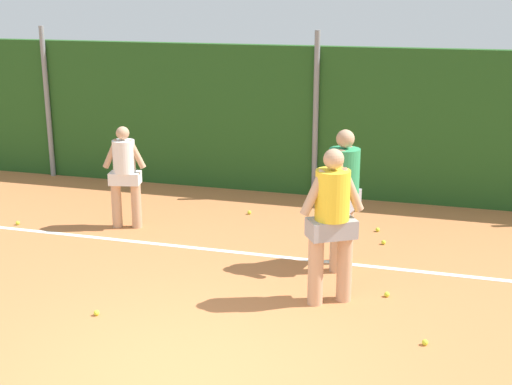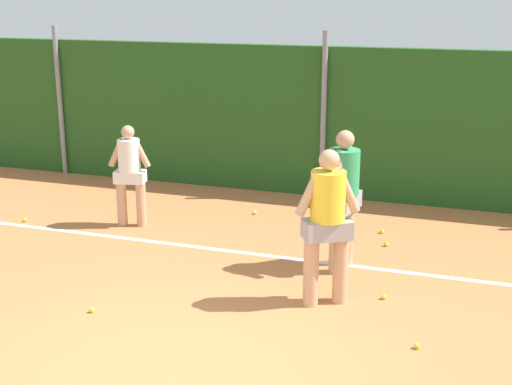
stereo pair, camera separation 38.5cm
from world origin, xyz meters
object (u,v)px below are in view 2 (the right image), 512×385
object	(u,v)px
tennis_ball_2	(384,297)
tennis_ball_3	(92,310)
player_midcourt	(343,192)
tennis_ball_5	(386,244)
tennis_ball_6	(255,212)
tennis_ball_1	(25,220)
player_foreground_near	(327,219)
player_backcourt_far	(130,170)
tennis_ball_7	(382,231)
tennis_ball_0	(417,346)

from	to	relation	value
tennis_ball_2	tennis_ball_3	bearing A→B (deg)	-155.52
player_midcourt	tennis_ball_2	distance (m)	1.51
tennis_ball_5	tennis_ball_6	xyz separation A→B (m)	(-2.34, 0.84, 0.00)
tennis_ball_1	player_midcourt	bearing A→B (deg)	-3.20
player_foreground_near	tennis_ball_2	world-z (taller)	player_foreground_near
tennis_ball_2	tennis_ball_5	bearing A→B (deg)	97.38
player_foreground_near	tennis_ball_1	world-z (taller)	player_foreground_near
player_backcourt_far	tennis_ball_5	size ratio (longest dim) A/B	24.78
tennis_ball_5	tennis_ball_2	bearing A→B (deg)	-82.62
tennis_ball_1	tennis_ball_7	size ratio (longest dim) A/B	1.00
player_backcourt_far	tennis_ball_1	world-z (taller)	player_backcourt_far
tennis_ball_0	tennis_ball_7	distance (m)	3.66
tennis_ball_3	tennis_ball_6	world-z (taller)	same
player_backcourt_far	tennis_ball_6	world-z (taller)	player_backcourt_far
tennis_ball_7	tennis_ball_0	bearing A→B (deg)	-75.55
player_foreground_near	tennis_ball_1	size ratio (longest dim) A/B	28.97
tennis_ball_3	tennis_ball_2	bearing A→B (deg)	24.48
player_midcourt	tennis_ball_1	size ratio (longest dim) A/B	28.98
tennis_ball_5	tennis_ball_7	distance (m)	0.57
tennis_ball_0	tennis_ball_2	xyz separation A→B (m)	(-0.52, 1.13, 0.00)
tennis_ball_2	tennis_ball_0	bearing A→B (deg)	-65.21
tennis_ball_5	tennis_ball_6	world-z (taller)	same
tennis_ball_3	tennis_ball_5	xyz separation A→B (m)	(2.97, 3.32, 0.00)
player_foreground_near	tennis_ball_3	size ratio (longest dim) A/B	28.97
tennis_ball_5	tennis_ball_1	bearing A→B (deg)	-172.80
player_foreground_near	tennis_ball_6	world-z (taller)	player_foreground_near
tennis_ball_1	tennis_ball_3	xyz separation A→B (m)	(2.82, -2.59, 0.00)
player_foreground_near	tennis_ball_3	world-z (taller)	player_foreground_near
tennis_ball_0	tennis_ball_6	size ratio (longest dim) A/B	1.00
player_midcourt	tennis_ball_5	size ratio (longest dim) A/B	28.98
player_backcourt_far	tennis_ball_7	xyz separation A→B (m)	(3.89, 0.88, -0.89)
tennis_ball_7	tennis_ball_5	bearing A→B (deg)	-74.73
tennis_ball_7	tennis_ball_3	bearing A→B (deg)	-126.03
player_foreground_near	tennis_ball_5	bearing A→B (deg)	47.30
player_midcourt	tennis_ball_2	size ratio (longest dim) A/B	28.98
tennis_ball_1	tennis_ball_2	xyz separation A→B (m)	(6.03, -1.13, 0.00)
tennis_ball_6	player_midcourt	bearing A→B (deg)	-44.95
tennis_ball_0	tennis_ball_7	size ratio (longest dim) A/B	1.00
tennis_ball_1	tennis_ball_7	bearing A→B (deg)	12.83
tennis_ball_0	tennis_ball_2	distance (m)	1.24
tennis_ball_3	tennis_ball_5	bearing A→B (deg)	48.21
player_foreground_near	tennis_ball_6	distance (m)	3.74
player_foreground_near	tennis_ball_7	bearing A→B (deg)	52.55
player_backcourt_far	tennis_ball_6	distance (m)	2.24
player_backcourt_far	tennis_ball_3	xyz separation A→B (m)	(1.07, -2.99, -0.89)
tennis_ball_3	tennis_ball_7	distance (m)	4.79
tennis_ball_2	tennis_ball_6	xyz separation A→B (m)	(-2.59, 2.70, 0.00)
tennis_ball_0	tennis_ball_1	world-z (taller)	same
tennis_ball_0	tennis_ball_6	xyz separation A→B (m)	(-3.11, 3.83, 0.00)
player_midcourt	tennis_ball_3	xyz separation A→B (m)	(-2.50, -2.29, -1.04)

